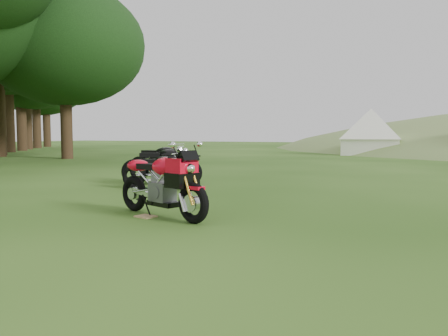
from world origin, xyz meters
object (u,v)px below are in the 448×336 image
at_px(plywood_board, 146,216).
at_px(tent_left, 371,132).
at_px(vintage_moto_b, 160,162).
at_px(vintage_moto_c, 158,170).
at_px(sport_motorcycle, 161,179).
at_px(vintage_moto_d, 161,164).

distance_m(plywood_board, tent_left, 21.63).
xyz_separation_m(plywood_board, vintage_moto_b, (-2.34, 3.78, 0.51)).
relative_size(vintage_moto_c, tent_left, 0.53).
distance_m(sport_motorcycle, plywood_board, 0.59).
xyz_separation_m(plywood_board, tent_left, (0.19, 21.59, 1.33)).
xyz_separation_m(sport_motorcycle, tent_left, (-0.00, 21.46, 0.78)).
height_order(plywood_board, vintage_moto_b, vintage_moto_b).
height_order(vintage_moto_d, tent_left, tent_left).
bearing_deg(vintage_moto_d, tent_left, 63.47).
bearing_deg(vintage_moto_c, vintage_moto_b, 110.22).
height_order(sport_motorcycle, vintage_moto_d, sport_motorcycle).
xyz_separation_m(vintage_moto_d, tent_left, (2.25, 18.17, 0.84)).
distance_m(vintage_moto_b, vintage_moto_d, 0.46).
bearing_deg(vintage_moto_c, tent_left, 72.24).
distance_m(plywood_board, vintage_moto_c, 3.18).
bearing_deg(plywood_board, tent_left, 89.51).
height_order(plywood_board, vintage_moto_c, vintage_moto_c).
bearing_deg(vintage_moto_d, vintage_moto_c, -79.78).
height_order(sport_motorcycle, vintage_moto_b, sport_motorcycle).
distance_m(vintage_moto_c, vintage_moto_d, 0.84).
relative_size(vintage_moto_b, tent_left, 0.64).
relative_size(plywood_board, vintage_moto_d, 0.15).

